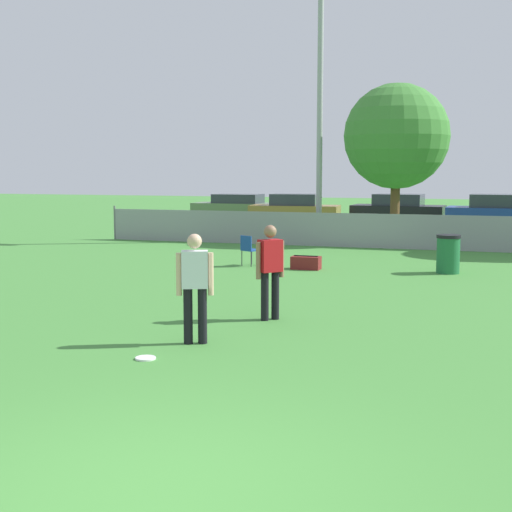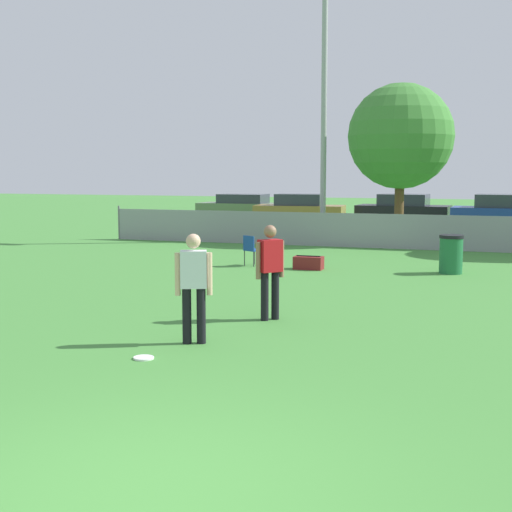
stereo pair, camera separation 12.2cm
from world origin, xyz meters
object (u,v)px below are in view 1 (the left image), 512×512
(light_pole, at_px, (320,87))
(player_thrower_red, at_px, (270,266))
(gear_bag_sideline, at_px, (306,263))
(frisbee_disc, at_px, (145,358))
(player_receiver_white, at_px, (195,281))
(trash_bin, at_px, (448,254))
(parked_car_dark, at_px, (398,210))
(parked_car_olive, at_px, (238,206))
(parked_car_tan, at_px, (295,210))
(parked_car_blue, at_px, (496,212))
(tree_near_pole, at_px, (397,137))
(folding_chair_sideline, at_px, (249,248))

(light_pole, bearing_deg, player_thrower_red, -79.86)
(gear_bag_sideline, bearing_deg, frisbee_disc, -88.97)
(player_receiver_white, height_order, trash_bin, player_receiver_white)
(light_pole, xyz_separation_m, frisbee_disc, (1.61, -16.40, -5.32))
(parked_car_dark, bearing_deg, gear_bag_sideline, -87.89)
(parked_car_dark, bearing_deg, frisbee_disc, -87.24)
(trash_bin, relative_size, parked_car_olive, 0.21)
(parked_car_dark, bearing_deg, parked_car_tan, -157.36)
(gear_bag_sideline, height_order, parked_car_dark, parked_car_dark)
(frisbee_disc, xyz_separation_m, parked_car_blue, (4.34, 23.51, 0.70))
(parked_car_blue, bearing_deg, trash_bin, -92.27)
(trash_bin, distance_m, gear_bag_sideline, 3.46)
(tree_near_pole, bearing_deg, frisbee_disc, -93.53)
(parked_car_blue, bearing_deg, player_receiver_white, -98.09)
(player_thrower_red, relative_size, folding_chair_sideline, 1.99)
(frisbee_disc, bearing_deg, parked_car_dark, 89.86)
(parked_car_tan, bearing_deg, parked_car_olive, 142.39)
(light_pole, distance_m, player_thrower_red, 14.42)
(frisbee_disc, relative_size, parked_car_blue, 0.07)
(frisbee_disc, height_order, parked_car_blue, parked_car_blue)
(parked_car_olive, height_order, parked_car_blue, parked_car_blue)
(tree_near_pole, bearing_deg, player_receiver_white, -92.72)
(player_thrower_red, height_order, parked_car_dark, player_thrower_red)
(player_receiver_white, xyz_separation_m, folding_chair_sideline, (-2.00, 8.18, -0.44))
(player_receiver_white, relative_size, parked_car_tan, 0.38)
(parked_car_olive, bearing_deg, light_pole, -56.16)
(trash_bin, relative_size, parked_car_dark, 0.22)
(parked_car_dark, bearing_deg, player_receiver_white, -86.57)
(folding_chair_sideline, distance_m, parked_car_blue, 15.57)
(player_thrower_red, bearing_deg, parked_car_dark, 42.73)
(tree_near_pole, height_order, player_receiver_white, tree_near_pole)
(folding_chair_sideline, relative_size, gear_bag_sideline, 1.10)
(parked_car_olive, distance_m, parked_car_dark, 8.22)
(light_pole, height_order, parked_car_dark, light_pole)
(parked_car_olive, bearing_deg, trash_bin, -55.83)
(player_thrower_red, bearing_deg, trash_bin, 20.25)
(parked_car_tan, bearing_deg, frisbee_disc, -83.62)
(player_thrower_red, bearing_deg, frisbee_disc, -154.78)
(folding_chair_sideline, bearing_deg, gear_bag_sideline, -157.86)
(tree_near_pole, height_order, player_thrower_red, tree_near_pole)
(player_thrower_red, bearing_deg, parked_car_olive, 61.95)
(tree_near_pole, relative_size, player_receiver_white, 3.44)
(player_thrower_red, distance_m, parked_car_olive, 24.78)
(light_pole, xyz_separation_m, player_receiver_white, (1.89, -15.41, -4.44))
(player_thrower_red, xyz_separation_m, frisbee_disc, (-0.81, -2.89, -0.89))
(light_pole, xyz_separation_m, parked_car_tan, (-2.85, 7.20, -4.66))
(gear_bag_sideline, relative_size, parked_car_dark, 0.17)
(player_thrower_red, xyz_separation_m, trash_bin, (2.45, 6.54, -0.43))
(parked_car_olive, bearing_deg, player_thrower_red, -69.19)
(gear_bag_sideline, distance_m, parked_car_blue, 15.18)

